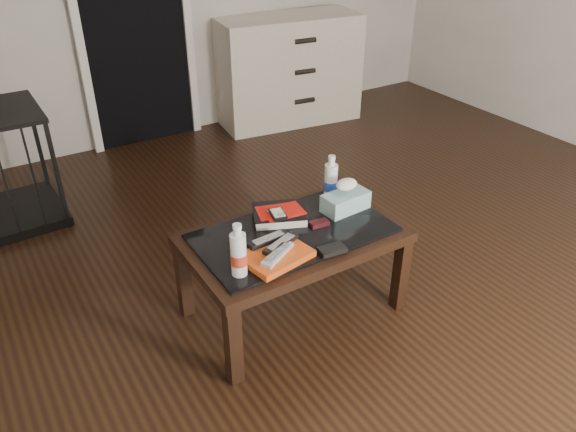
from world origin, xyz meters
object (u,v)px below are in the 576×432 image
water_bottle_right (331,178)px  tissue_box (345,202)px  textbook (279,214)px  dresser (288,70)px  coffee_table (293,243)px  water_bottle_left (238,250)px

water_bottle_right → tissue_box: 0.15m
textbook → dresser: bearing=80.8°
water_bottle_right → tissue_box: (-0.00, -0.13, -0.07)m
textbook → water_bottle_right: water_bottle_right is taller
textbook → tissue_box: 0.33m
coffee_table → water_bottle_left: bearing=-157.1°
textbook → water_bottle_left: 0.47m
textbook → water_bottle_right: size_ratio=1.05×
water_bottle_right → textbook: bearing=-174.4°
textbook → tissue_box: size_ratio=1.09×
textbook → tissue_box: bearing=6.7°
tissue_box → textbook: bearing=159.1°
water_bottle_left → water_bottle_right: same height
dresser → water_bottle_right: dresser is taller
water_bottle_right → tissue_box: water_bottle_right is taller
textbook → coffee_table: bearing=-68.7°
dresser → coffee_table: bearing=-114.3°
dresser → water_bottle_left: (-1.72, -2.37, 0.13)m
coffee_table → textbook: size_ratio=4.00×
textbook → water_bottle_right: bearing=29.5°
water_bottle_left → coffee_table: bearing=22.9°
coffee_table → water_bottle_right: (0.33, 0.17, 0.18)m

